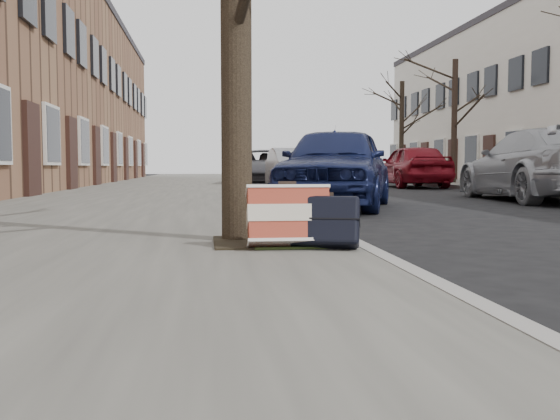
{
  "coord_description": "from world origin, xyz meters",
  "views": [
    {
      "loc": [
        -2.49,
        -3.84,
        0.74
      ],
      "look_at": [
        -1.93,
        0.8,
        0.42
      ],
      "focal_mm": 40.0,
      "sensor_mm": 36.0,
      "label": 1
    }
  ],
  "objects": [
    {
      "name": "car_far_back",
      "position": [
        4.78,
        17.56,
        0.76
      ],
      "size": [
        1.81,
        4.46,
        1.52
      ],
      "primitive_type": "imported",
      "rotation": [
        0.0,
        0.0,
        3.14
      ],
      "color": "maroon",
      "rests_on": "ground"
    },
    {
      "name": "far_sidewalk",
      "position": [
        7.8,
        15.0,
        0.06
      ],
      "size": [
        4.0,
        70.0,
        0.12
      ],
      "primitive_type": "cube",
      "color": "slate",
      "rests_on": "ground"
    },
    {
      "name": "tree_far_c",
      "position": [
        7.2,
        26.27,
        2.53
      ],
      "size": [
        0.23,
        0.23,
        4.82
      ],
      "primitive_type": "cylinder",
      "color": "black",
      "rests_on": "far_sidewalk"
    },
    {
      "name": "near_sidewalk",
      "position": [
        -3.7,
        15.0,
        0.06
      ],
      "size": [
        5.0,
        70.0,
        0.12
      ],
      "primitive_type": "cube",
      "color": "slate",
      "rests_on": "ground"
    },
    {
      "name": "tree_far_b",
      "position": [
        7.2,
        19.69,
        2.51
      ],
      "size": [
        0.23,
        0.23,
        4.78
      ],
      "primitive_type": "cylinder",
      "color": "black",
      "rests_on": "far_sidewalk"
    },
    {
      "name": "suitcase_red",
      "position": [
        -1.86,
        0.84,
        0.36
      ],
      "size": [
        0.62,
        0.35,
        0.48
      ],
      "primitive_type": "cube",
      "rotation": [
        -0.42,
        0.0,
        -0.01
      ],
      "color": "maroon",
      "rests_on": "near_sidewalk"
    },
    {
      "name": "suitcase_navy",
      "position": [
        -1.6,
        0.79,
        0.33
      ],
      "size": [
        0.6,
        0.45,
        0.42
      ],
      "primitive_type": "cube",
      "rotation": [
        -0.42,
        0.0,
        -0.28
      ],
      "color": "black",
      "rests_on": "near_sidewalk"
    },
    {
      "name": "car_near_back",
      "position": [
        -0.28,
        19.63,
        0.69
      ],
      "size": [
        3.0,
        5.26,
        1.38
      ],
      "primitive_type": "imported",
      "rotation": [
        0.0,
        0.0,
        -0.15
      ],
      "color": "#3F3E44",
      "rests_on": "ground"
    },
    {
      "name": "car_near_front",
      "position": [
        -0.15,
        7.18,
        0.74
      ],
      "size": [
        3.12,
        4.71,
        1.49
      ],
      "primitive_type": "imported",
      "rotation": [
        0.0,
        0.0,
        -0.34
      ],
      "color": "#131B45",
      "rests_on": "ground"
    },
    {
      "name": "car_near_mid",
      "position": [
        0.1,
        13.74,
        0.64
      ],
      "size": [
        1.47,
        3.91,
        1.27
      ],
      "primitive_type": "imported",
      "rotation": [
        0.0,
        0.0,
        0.03
      ],
      "color": "#AAACB2",
      "rests_on": "ground"
    },
    {
      "name": "car_far_front",
      "position": [
        4.62,
        8.77,
        0.76
      ],
      "size": [
        2.6,
        5.43,
        1.53
      ],
      "primitive_type": "imported",
      "rotation": [
        0.0,
        0.0,
        3.05
      ],
      "color": "#9D9FA4",
      "rests_on": "ground"
    },
    {
      "name": "dirt_patch",
      "position": [
        -2.0,
        1.2,
        0.13
      ],
      "size": [
        0.85,
        0.85,
        0.02
      ],
      "primitive_type": "cube",
      "color": "black",
      "rests_on": "near_sidewalk"
    }
  ]
}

